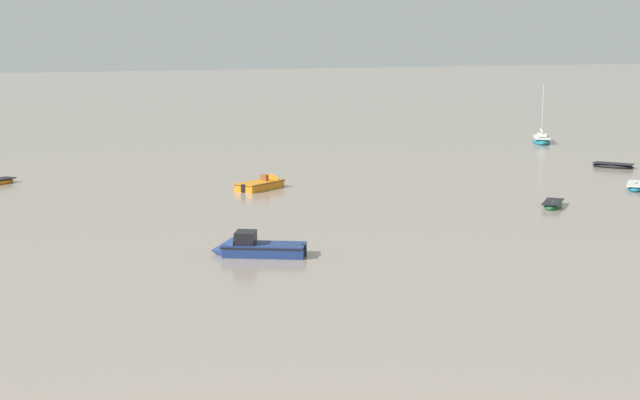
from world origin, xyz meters
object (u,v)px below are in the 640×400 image
at_px(rowboat_moored_0, 636,187).
at_px(rowboat_moored_3, 613,166).
at_px(motorboat_moored_1, 265,185).
at_px(rowboat_moored_2, 553,205).
at_px(motorboat_moored_0, 250,250).
at_px(sailboat_moored_0, 541,140).

relative_size(rowboat_moored_0, rowboat_moored_3, 1.00).
bearing_deg(rowboat_moored_0, motorboat_moored_1, 109.37).
bearing_deg(motorboat_moored_1, rowboat_moored_3, -34.45).
height_order(motorboat_moored_1, rowboat_moored_2, motorboat_moored_1).
relative_size(motorboat_moored_0, rowboat_moored_2, 1.54).
relative_size(rowboat_moored_0, motorboat_moored_1, 0.77).
distance_m(sailboat_moored_0, rowboat_moored_3, 25.26).
bearing_deg(rowboat_moored_3, motorboat_moored_1, 55.37).
height_order(rowboat_moored_2, rowboat_moored_3, rowboat_moored_3).
bearing_deg(rowboat_moored_0, motorboat_moored_0, 150.27).
height_order(sailboat_moored_0, rowboat_moored_3, sailboat_moored_0).
xyz_separation_m(motorboat_moored_1, sailboat_moored_0, (48.42, 18.34, 0.08)).
bearing_deg(sailboat_moored_0, rowboat_moored_2, -1.82).
xyz_separation_m(motorboat_moored_0, sailboat_moored_0, (61.29, 42.94, 0.01)).
height_order(rowboat_moored_0, motorboat_moored_1, motorboat_moored_1).
xyz_separation_m(motorboat_moored_1, rowboat_moored_3, (37.83, -4.60, -0.08)).
xyz_separation_m(rowboat_moored_0, motorboat_moored_1, (-28.70, 16.39, 0.07)).
distance_m(motorboat_moored_0, rowboat_moored_2, 28.84).
bearing_deg(sailboat_moored_0, rowboat_moored_3, 13.90).
height_order(motorboat_moored_0, rowboat_moored_2, motorboat_moored_0).
xyz_separation_m(rowboat_moored_0, sailboat_moored_0, (19.72, 34.73, 0.14)).
bearing_deg(rowboat_moored_2, rowboat_moored_0, 154.83).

